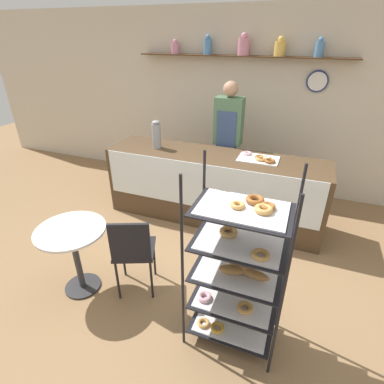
% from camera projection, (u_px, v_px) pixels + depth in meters
% --- Properties ---
extents(ground_plane, '(14.00, 14.00, 0.00)m').
position_uv_depth(ground_plane, '(178.00, 274.00, 3.27)').
color(ground_plane, olive).
extents(back_wall, '(10.00, 0.30, 2.70)m').
position_uv_depth(back_wall, '(240.00, 102.00, 4.67)').
color(back_wall, beige).
rests_on(back_wall, ground_plane).
extents(display_counter, '(2.87, 0.70, 0.94)m').
position_uv_depth(display_counter, '(213.00, 187.00, 4.06)').
color(display_counter, '#4C3823').
rests_on(display_counter, ground_plane).
extents(pastry_rack, '(0.73, 0.47, 1.57)m').
position_uv_depth(pastry_rack, '(237.00, 271.00, 2.28)').
color(pastry_rack, black).
rests_on(pastry_rack, ground_plane).
extents(person_worker, '(0.38, 0.23, 1.78)m').
position_uv_depth(person_worker, '(228.00, 140.00, 4.23)').
color(person_worker, '#282833').
rests_on(person_worker, ground_plane).
extents(cafe_table, '(0.65, 0.65, 0.72)m').
position_uv_depth(cafe_table, '(74.00, 245.00, 2.85)').
color(cafe_table, '#262628').
rests_on(cafe_table, ground_plane).
extents(cafe_chair, '(0.50, 0.50, 0.89)m').
position_uv_depth(cafe_chair, '(133.00, 249.00, 2.78)').
color(cafe_chair, black).
rests_on(cafe_chair, ground_plane).
extents(coffee_carafe, '(0.12, 0.12, 0.38)m').
position_uv_depth(coffee_carafe, '(157.00, 135.00, 3.99)').
color(coffee_carafe, gray).
rests_on(coffee_carafe, display_counter).
extents(donut_tray_counter, '(0.49, 0.33, 0.05)m').
position_uv_depth(donut_tray_counter, '(260.00, 158.00, 3.69)').
color(donut_tray_counter, white).
rests_on(donut_tray_counter, display_counter).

